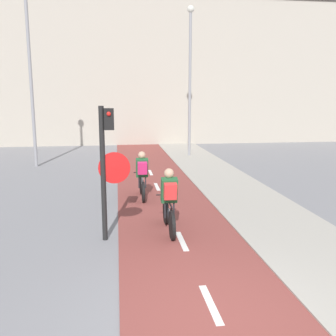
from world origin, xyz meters
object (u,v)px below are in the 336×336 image
object	(u,v)px
traffic_light_pole	(107,158)
cyclist_far	(142,176)
street_lamp_far	(30,62)
cyclist_near	(169,202)
street_lamp_sidewalk	(190,68)

from	to	relation	value
traffic_light_pole	cyclist_far	bearing A→B (deg)	73.95
cyclist_far	traffic_light_pole	bearing A→B (deg)	-106.05
street_lamp_far	cyclist_far	bearing A→B (deg)	-54.44
traffic_light_pole	street_lamp_far	world-z (taller)	street_lamp_far
cyclist_near	street_lamp_sidewalk	bearing A→B (deg)	76.77
cyclist_far	street_lamp_far	bearing A→B (deg)	125.56
street_lamp_sidewalk	cyclist_near	distance (m)	12.05
street_lamp_far	cyclist_near	size ratio (longest dim) A/B	4.39
traffic_light_pole	street_lamp_sidewalk	bearing A→B (deg)	70.81
traffic_light_pole	cyclist_near	bearing A→B (deg)	11.29
traffic_light_pole	street_lamp_far	xyz separation A→B (m)	(-3.40, 9.34, 2.75)
traffic_light_pole	cyclist_far	world-z (taller)	traffic_light_pole
street_lamp_far	cyclist_near	bearing A→B (deg)	-62.37
traffic_light_pole	street_lamp_sidewalk	size ratio (longest dim) A/B	0.38
cyclist_near	street_lamp_far	bearing A→B (deg)	117.63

